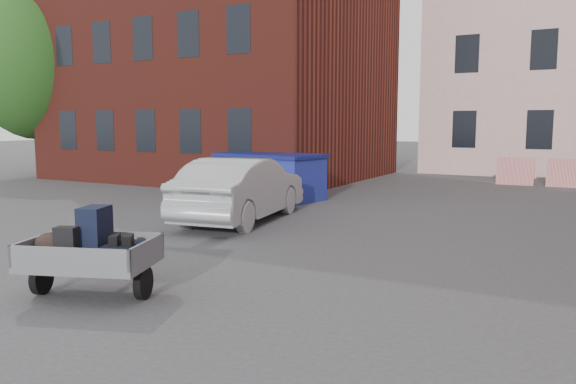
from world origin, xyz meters
The scene contains 8 objects.
ground centered at (0.00, 0.00, 0.00)m, with size 120.00×120.00×0.00m, color #38383A.
building_brick centered at (-9.00, 13.00, 7.00)m, with size 12.00×10.00×14.00m, color #591E16.
far_building centered at (-20.00, 22.00, 4.00)m, with size 6.00×6.00×8.00m, color maroon.
tree centered at (-16.00, 9.00, 5.17)m, with size 5.28×5.28×8.30m.
barriers centered at (4.20, 15.00, 0.50)m, with size 4.70×0.18×1.00m.
trailer centered at (-0.68, -2.04, 0.61)m, with size 1.88×1.98×1.20m.
dumpster centered at (-3.54, 7.40, 0.69)m, with size 3.50×2.20×1.37m.
silver_car centered at (-2.15, 3.80, 0.74)m, with size 1.57×4.51×1.48m, color #999CA0.
Camera 1 is at (5.08, -7.11, 2.29)m, focal length 35.00 mm.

